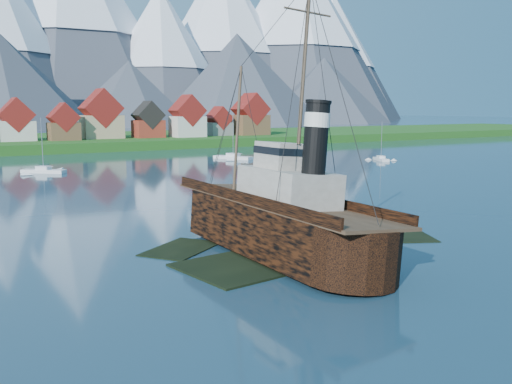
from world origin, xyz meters
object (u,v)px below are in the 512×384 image
sailboat_c (44,172)px  sailboat_e (233,158)px  tugboat_wreck (265,217)px  sailboat_d (381,160)px

sailboat_c → sailboat_e: bearing=-39.7°
tugboat_wreck → sailboat_e: 98.87m
sailboat_d → sailboat_e: size_ratio=0.81×
tugboat_wreck → sailboat_c: (-5.57, 79.81, -2.99)m
tugboat_wreck → sailboat_d: bearing=40.9°
sailboat_d → sailboat_e: 39.04m
sailboat_e → sailboat_c: bearing=161.8°
sailboat_e → tugboat_wreck: bearing=-144.5°
tugboat_wreck → sailboat_d: 99.46m
sailboat_c → tugboat_wreck: bearing=-135.1°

